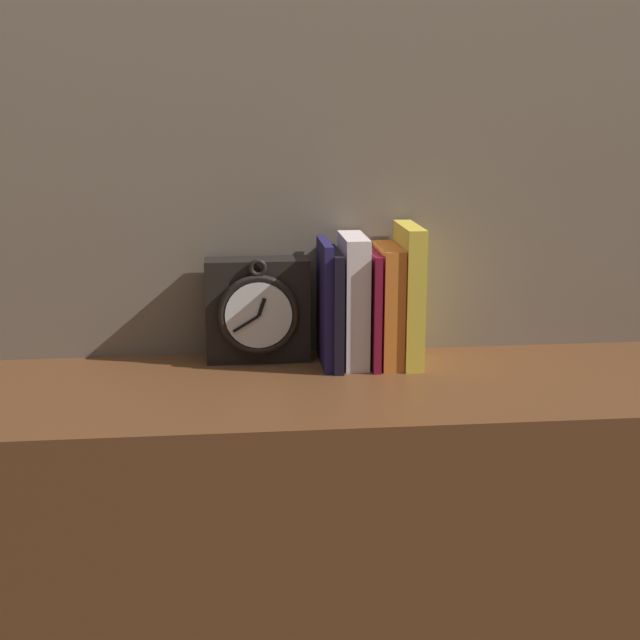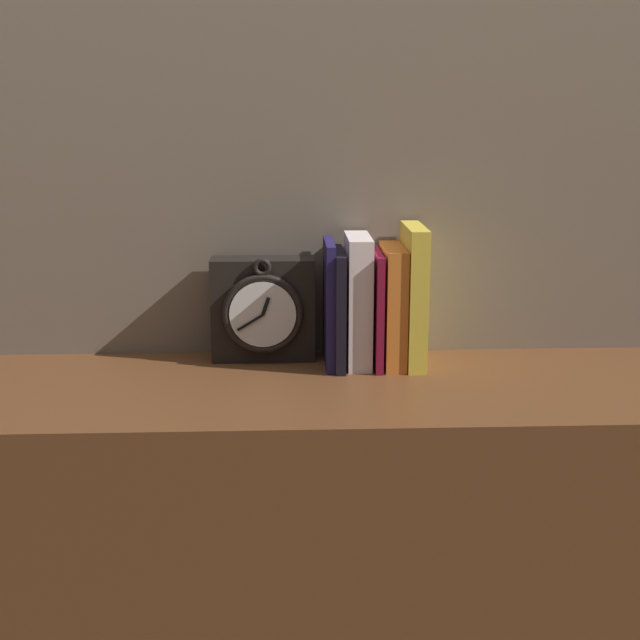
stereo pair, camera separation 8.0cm
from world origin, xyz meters
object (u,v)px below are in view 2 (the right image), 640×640
at_px(book_slot1_black, 339,308).
at_px(book_slot5_yellow, 413,296).
at_px(book_slot0_navy, 329,303).
at_px(clock, 263,310).
at_px(book_slot2_white, 358,300).
at_px(book_slot4_orange, 393,306).
at_px(book_slot3_maroon, 376,308).

height_order(book_slot1_black, book_slot5_yellow, book_slot5_yellow).
bearing_deg(book_slot5_yellow, book_slot0_navy, 178.38).
distance_m(clock, book_slot1_black, 0.13).
xyz_separation_m(clock, book_slot2_white, (0.16, -0.03, 0.02)).
xyz_separation_m(book_slot0_navy, book_slot5_yellow, (0.14, -0.00, 0.01)).
distance_m(book_slot4_orange, book_slot5_yellow, 0.04).
height_order(book_slot3_maroon, book_slot4_orange, book_slot4_orange).
bearing_deg(book_slot0_navy, book_slot5_yellow, -1.62).
distance_m(book_slot0_navy, book_slot2_white, 0.05).
height_order(clock, book_slot2_white, book_slot2_white).
bearing_deg(clock, book_slot5_yellow, -7.64).
distance_m(clock, book_slot3_maroon, 0.19).
bearing_deg(book_slot2_white, book_slot5_yellow, -3.50).
bearing_deg(book_slot0_navy, book_slot2_white, 1.98).
relative_size(clock, book_slot2_white, 0.84).
xyz_separation_m(clock, book_slot5_yellow, (0.25, -0.03, 0.03)).
distance_m(book_slot1_black, book_slot3_maroon, 0.06).
bearing_deg(book_slot4_orange, book_slot0_navy, 179.03).
xyz_separation_m(clock, book_slot0_navy, (0.11, -0.03, 0.02)).
bearing_deg(book_slot3_maroon, book_slot1_black, -179.51).
height_order(clock, book_slot1_black, book_slot1_black).
relative_size(clock, book_slot1_black, 0.94).
bearing_deg(book_slot0_navy, book_slot3_maroon, -2.78).
height_order(book_slot2_white, book_slot4_orange, book_slot2_white).
xyz_separation_m(book_slot2_white, book_slot5_yellow, (0.09, -0.01, 0.01)).
height_order(clock, book_slot5_yellow, book_slot5_yellow).
bearing_deg(book_slot3_maroon, book_slot5_yellow, -0.15).
bearing_deg(book_slot0_navy, clock, 164.99).
distance_m(clock, book_slot2_white, 0.16).
height_order(book_slot0_navy, book_slot5_yellow, book_slot5_yellow).
distance_m(book_slot2_white, book_slot5_yellow, 0.09).
distance_m(book_slot2_white, book_slot3_maroon, 0.03).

